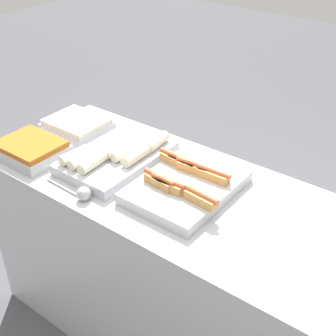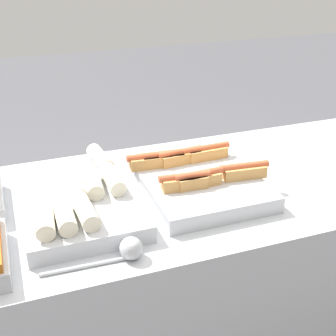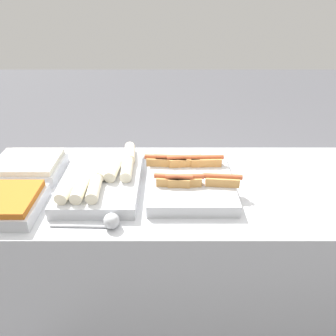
{
  "view_description": "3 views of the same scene",
  "coord_description": "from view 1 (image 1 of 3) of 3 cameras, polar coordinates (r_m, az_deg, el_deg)",
  "views": [
    {
      "loc": [
        0.83,
        -1.27,
        1.99
      ],
      "look_at": [
        -0.13,
        0.0,
        0.97
      ],
      "focal_mm": 50.0,
      "sensor_mm": 36.0,
      "label": 1
    },
    {
      "loc": [
        -0.56,
        -1.19,
        1.6
      ],
      "look_at": [
        -0.13,
        0.0,
        0.97
      ],
      "focal_mm": 50.0,
      "sensor_mm": 36.0,
      "label": 2
    },
    {
      "loc": [
        -0.13,
        -1.19,
        1.64
      ],
      "look_at": [
        -0.13,
        0.0,
        0.97
      ],
      "focal_mm": 35.0,
      "sensor_mm": 36.0,
      "label": 3
    }
  ],
  "objects": [
    {
      "name": "tray_wraps",
      "position": [
        2.07,
        -6.31,
        1.36
      ],
      "size": [
        0.32,
        0.5,
        0.1
      ],
      "color": "#B7BABF",
      "rests_on": "counter"
    },
    {
      "name": "serving_spoon_near",
      "position": [
        1.87,
        -10.48,
        -3.04
      ],
      "size": [
        0.25,
        0.06,
        0.06
      ],
      "color": "#B2B5BA",
      "rests_on": "counter"
    },
    {
      "name": "tray_hotdogs",
      "position": [
        1.88,
        2.21,
        -2.03
      ],
      "size": [
        0.4,
        0.47,
        0.1
      ],
      "color": "#B7BABF",
      "rests_on": "counter"
    },
    {
      "name": "counter",
      "position": [
        2.17,
        2.85,
        -12.89
      ],
      "size": [
        1.9,
        0.71,
        0.89
      ],
      "color": "#B7BABF",
      "rests_on": "ground_plane"
    },
    {
      "name": "tray_side_front",
      "position": [
        2.2,
        -16.35,
        2.19
      ],
      "size": [
        0.3,
        0.24,
        0.07
      ],
      "color": "#B7BABF",
      "rests_on": "counter"
    },
    {
      "name": "tray_side_back",
      "position": [
        2.35,
        -11.01,
        5.03
      ],
      "size": [
        0.3,
        0.24,
        0.07
      ],
      "color": "#B7BABF",
      "rests_on": "counter"
    }
  ]
}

